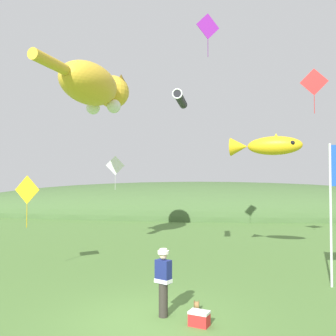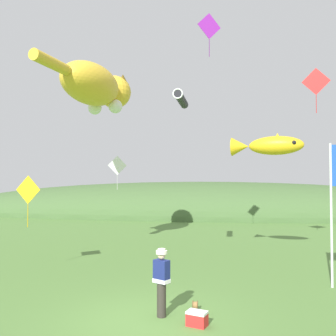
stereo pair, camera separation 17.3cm
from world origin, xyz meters
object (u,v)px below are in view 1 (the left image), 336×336
object	(u,v)px
picnic_cooler	(199,318)
kite_diamond_red	(314,82)
kite_spool	(197,305)
kite_diamond_gold	(27,190)
kite_giant_cat	(95,87)
kite_tube_streamer	(180,99)
kite_fish_windsock	(266,146)
festival_banner_pole	(335,193)
festival_attendant	(163,280)
kite_diamond_violet	(208,27)
kite_diamond_white	(115,166)

from	to	relation	value
picnic_cooler	kite_diamond_red	size ratio (longest dim) A/B	0.25
kite_spool	picnic_cooler	bearing A→B (deg)	-83.97
picnic_cooler	kite_diamond_gold	size ratio (longest dim) A/B	0.28
picnic_cooler	kite_giant_cat	size ratio (longest dim) A/B	0.07
kite_tube_streamer	kite_diamond_gold	world-z (taller)	kite_tube_streamer
kite_fish_windsock	kite_tube_streamer	world-z (taller)	kite_tube_streamer
kite_giant_cat	kite_fish_windsock	xyz separation A→B (m)	(8.55, -1.08, -3.27)
kite_diamond_red	kite_tube_streamer	bearing A→B (deg)	-155.74
kite_diamond_gold	kite_diamond_red	distance (m)	14.24
kite_giant_cat	kite_diamond_red	bearing A→B (deg)	1.81
picnic_cooler	festival_banner_pole	xyz separation A→B (m)	(4.42, 3.91, 2.98)
picnic_cooler	festival_attendant	bearing A→B (deg)	152.80
picnic_cooler	kite_giant_cat	world-z (taller)	kite_giant_cat
picnic_cooler	kite_tube_streamer	size ratio (longest dim) A/B	0.25
picnic_cooler	kite_diamond_violet	xyz separation A→B (m)	(0.09, 9.49, 11.20)
kite_spool	kite_diamond_violet	bearing A→B (deg)	88.56
kite_spool	kite_diamond_gold	distance (m)	8.01
festival_banner_pole	kite_diamond_red	bearing A→B (deg)	81.45
picnic_cooler	kite_tube_streamer	xyz separation A→B (m)	(-1.07, 6.86, 6.94)
festival_banner_pole	kite_diamond_violet	bearing A→B (deg)	127.83
festival_attendant	picnic_cooler	world-z (taller)	festival_attendant
picnic_cooler	kite_diamond_white	distance (m)	14.88
festival_banner_pole	kite_spool	bearing A→B (deg)	-148.47
kite_fish_windsock	kite_diamond_violet	size ratio (longest dim) A/B	1.50
kite_spool	kite_diamond_violet	distance (m)	14.02
kite_fish_windsock	kite_diamond_violet	xyz separation A→B (m)	(-2.69, 1.18, 6.20)
kite_tube_streamer	kite_fish_windsock	bearing A→B (deg)	20.54
kite_diamond_violet	kite_diamond_red	bearing A→B (deg)	2.70
festival_banner_pole	kite_fish_windsock	distance (m)	5.11
festival_banner_pole	kite_tube_streamer	xyz separation A→B (m)	(-5.50, 2.95, 3.96)
kite_diamond_white	festival_attendant	bearing A→B (deg)	-69.50
kite_giant_cat	kite_diamond_violet	size ratio (longest dim) A/B	3.57
kite_fish_windsock	kite_diamond_violet	world-z (taller)	kite_diamond_violet
kite_giant_cat	kite_diamond_gold	world-z (taller)	kite_giant_cat
kite_diamond_white	kite_diamond_red	world-z (taller)	kite_diamond_red
picnic_cooler	kite_diamond_gold	xyz separation A→B (m)	(-6.79, 4.33, 3.01)
kite_giant_cat	festival_banner_pole	bearing A→B (deg)	-28.23
kite_diamond_gold	kite_giant_cat	bearing A→B (deg)	78.61
kite_spool	kite_diamond_white	world-z (taller)	kite_diamond_white
kite_giant_cat	kite_diamond_gold	size ratio (longest dim) A/B	3.99
kite_diamond_gold	kite_fish_windsock	bearing A→B (deg)	22.53
kite_diamond_red	kite_fish_windsock	bearing A→B (deg)	-150.45
kite_diamond_violet	kite_diamond_white	bearing A→B (deg)	148.08
festival_banner_pole	kite_diamond_red	xyz separation A→B (m)	(0.88, 5.83, 5.27)
festival_attendant	kite_tube_streamer	distance (m)	8.86
picnic_cooler	kite_diamond_gold	world-z (taller)	kite_diamond_gold
festival_attendant	kite_fish_windsock	bearing A→B (deg)	64.42
kite_tube_streamer	kite_diamond_violet	bearing A→B (deg)	66.09
festival_banner_pole	kite_diamond_violet	world-z (taller)	kite_diamond_violet
kite_fish_windsock	kite_diamond_gold	xyz separation A→B (m)	(-9.57, -3.97, -1.99)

